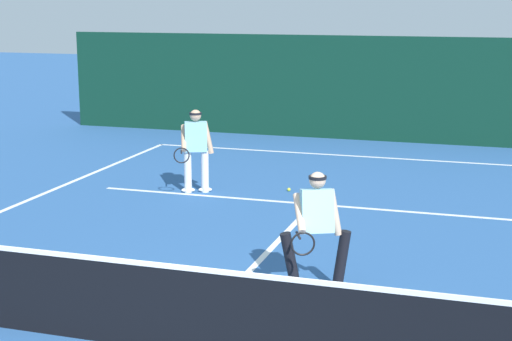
% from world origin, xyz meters
% --- Properties ---
extents(court_line_baseline_far, '(10.10, 0.10, 0.01)m').
position_xyz_m(court_line_baseline_far, '(0.00, 10.93, 0.00)').
color(court_line_baseline_far, white).
rests_on(court_line_baseline_far, ground_plane).
extents(court_line_service, '(8.24, 0.10, 0.01)m').
position_xyz_m(court_line_service, '(0.00, 6.32, 0.00)').
color(court_line_service, white).
rests_on(court_line_service, ground_plane).
extents(court_line_centre, '(0.10, 6.40, 0.01)m').
position_xyz_m(court_line_centre, '(0.00, 3.20, 0.00)').
color(court_line_centre, white).
rests_on(court_line_centre, ground_plane).
extents(tennis_net, '(11.07, 0.09, 1.11)m').
position_xyz_m(tennis_net, '(0.00, 0.00, 0.50)').
color(tennis_net, '#1E4723').
rests_on(tennis_net, ground_plane).
extents(player_near, '(0.89, 0.96, 1.54)m').
position_xyz_m(player_near, '(1.02, 2.17, 0.84)').
color(player_near, black).
rests_on(player_near, ground_plane).
extents(player_far, '(0.69, 0.91, 1.58)m').
position_xyz_m(player_far, '(-2.34, 6.52, 0.87)').
color(player_far, silver).
rests_on(player_far, ground_plane).
extents(tennis_ball, '(0.07, 0.07, 0.07)m').
position_xyz_m(tennis_ball, '(-0.68, 7.14, 0.03)').
color(tennis_ball, '#D1E033').
rests_on(tennis_ball, ground_plane).
extents(back_fence_windscreen, '(17.22, 0.12, 2.69)m').
position_xyz_m(back_fence_windscreen, '(0.00, 13.16, 1.35)').
color(back_fence_windscreen, '#0B3023').
rests_on(back_fence_windscreen, ground_plane).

